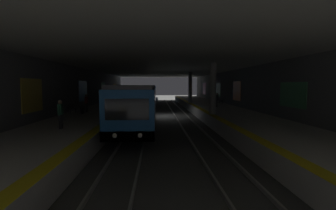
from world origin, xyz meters
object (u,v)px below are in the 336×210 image
Objects in this scene: pillar_far at (190,87)px; bench_left_near at (221,100)px; trash_bin at (61,114)px; bench_left_mid at (212,98)px; person_walking_mid at (86,102)px; bench_right_far at (110,97)px; suitcase_rolling at (82,110)px; bench_right_near at (72,108)px; metro_train at (148,94)px; bench_right_mid at (82,105)px; person_standing_far at (217,99)px; person_waiting_near at (61,113)px; pillar_near at (213,89)px.

bench_left_near is at bearing -114.91° from pillar_far.
trash_bin is at bearing 133.17° from bench_left_near.
bench_left_mid is 22.47m from person_walking_mid.
bench_right_far is 19.07m from suitcase_rolling.
pillar_far reaches higher than bench_right_near.
metro_train is 35.31× the size of bench_left_mid.
suitcase_rolling is at bearing -162.31° from bench_right_mid.
person_standing_far is at bearing -71.92° from person_walking_mid.
bench_right_near is 1.00× the size of person_waiting_near.
bench_right_near is (-10.82, 17.07, 0.00)m from bench_left_near.
trash_bin is (-5.29, 0.37, -0.51)m from person_walking_mid.
metro_train is 35.69× the size of person_standing_far.
pillar_near is at bearing 161.16° from bench_left_near.
pillar_near reaches higher than person_waiting_near.
metro_train is at bearing 17.22° from pillar_near.
pillar_far is 9.62m from metro_train.
metro_train is at bearing 31.11° from person_standing_far.
bench_right_mid is 3.53m from suitcase_rolling.
bench_left_mid is at bearing -37.74° from trash_bin.
person_standing_far is at bearing -164.08° from pillar_far.
bench_right_mid is (-7.89, 17.07, 0.00)m from bench_left_near.
metro_train is (21.14, 6.55, -1.30)m from pillar_near.
pillar_near is 5.18× the size of suitcase_rolling.
bench_right_near is at bearing 68.39° from suitcase_rolling.
suitcase_rolling is at bearing -4.68° from trash_bin.
person_standing_far is at bearing -70.45° from bench_right_near.
pillar_near is 13.72m from bench_right_mid.
bench_left_mid is at bearing -51.30° from bench_right_mid.
person_waiting_near is 18.62m from person_standing_far.
bench_right_far is 20.05m from person_standing_far.
trash_bin is (-17.27, 12.15, -1.85)m from pillar_far.
person_walking_mid is 14.63m from person_standing_far.
bench_left_near is at bearing -20.60° from person_standing_far.
suitcase_rolling is at bearing 85.08° from pillar_near.
pillar_far is at bearing 132.52° from bench_left_mid.
person_walking_mid is at bearing 122.14° from bench_left_near.
bench_right_mid is at bearing 159.31° from metro_train.
suitcase_rolling is (-5.75, 13.94, -0.62)m from person_standing_far.
bench_left_near is 5.78m from bench_left_mid.
bench_right_far is at bearing 99.69° from metro_train.
pillar_near reaches higher than bench_right_far.
pillar_far is 5.94m from bench_left_mid.
person_walking_mid is 1.96× the size of suitcase_rolling.
pillar_far reaches higher than person_standing_far.
trash_bin is at bearing 166.97° from metro_train.
bench_left_mid and bench_right_near have the same top height.
metro_train is 11.18m from bench_left_mid.
bench_left_mid is 1.93× the size of suitcase_rolling.
bench_right_far is at bearing 83.27° from bench_left_mid.
person_walking_mid is at bearing 108.08° from person_standing_far.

